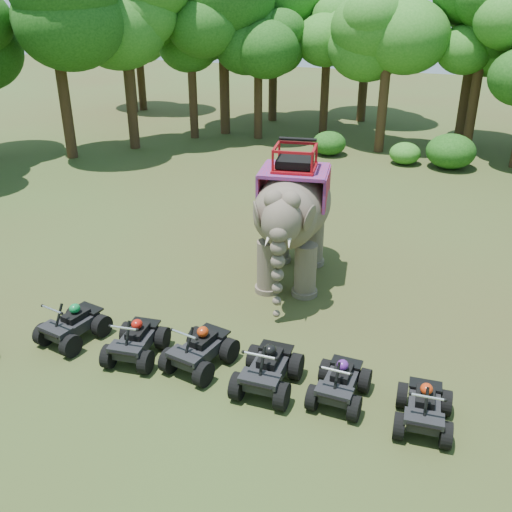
# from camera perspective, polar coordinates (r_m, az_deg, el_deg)

# --- Properties ---
(ground) EXTENTS (110.00, 110.00, 0.00)m
(ground) POSITION_cam_1_polar(r_m,az_deg,el_deg) (15.73, -1.61, -8.03)
(ground) COLOR #47381E
(ground) RESTS_ON ground
(elephant) EXTENTS (3.19, 5.60, 4.44)m
(elephant) POSITION_cam_1_polar(r_m,az_deg,el_deg) (17.90, 3.71, 4.26)
(elephant) COLOR brown
(elephant) RESTS_ON ground
(atv_0) EXTENTS (1.52, 1.89, 1.26)m
(atv_0) POSITION_cam_1_polar(r_m,az_deg,el_deg) (16.02, -17.94, -6.06)
(atv_0) COLOR black
(atv_0) RESTS_ON ground
(atv_1) EXTENTS (1.44, 1.83, 1.25)m
(atv_1) POSITION_cam_1_polar(r_m,az_deg,el_deg) (14.92, -11.97, -7.84)
(atv_1) COLOR black
(atv_1) RESTS_ON ground
(atv_2) EXTENTS (1.56, 1.94, 1.29)m
(atv_2) POSITION_cam_1_polar(r_m,az_deg,el_deg) (14.33, -5.67, -8.75)
(atv_2) COLOR black
(atv_2) RESTS_ON ground
(atv_3) EXTENTS (1.38, 1.86, 1.35)m
(atv_3) POSITION_cam_1_polar(r_m,az_deg,el_deg) (13.56, 1.19, -10.72)
(atv_3) COLOR black
(atv_3) RESTS_ON ground
(atv_4) EXTENTS (1.21, 1.64, 1.20)m
(atv_4) POSITION_cam_1_polar(r_m,az_deg,el_deg) (13.39, 8.43, -11.95)
(atv_4) COLOR black
(atv_4) RESTS_ON ground
(atv_5) EXTENTS (1.31, 1.71, 1.20)m
(atv_5) POSITION_cam_1_polar(r_m,az_deg,el_deg) (13.10, 16.53, -13.87)
(atv_5) COLOR black
(atv_5) RESTS_ON ground
(tree_0) EXTENTS (5.57, 5.57, 7.96)m
(tree_0) POSITION_cam_1_polar(r_m,az_deg,el_deg) (33.41, 12.78, 16.79)
(tree_0) COLOR #195114
(tree_0) RESTS_ON ground
(tree_1) EXTENTS (6.95, 6.95, 9.93)m
(tree_1) POSITION_cam_1_polar(r_m,az_deg,el_deg) (35.97, 20.72, 18.01)
(tree_1) COLOR #195114
(tree_1) RESTS_ON ground
(tree_28) EXTENTS (6.72, 6.72, 9.61)m
(tree_28) POSITION_cam_1_polar(r_m,az_deg,el_deg) (32.94, -18.99, 17.41)
(tree_28) COLOR #195114
(tree_28) RESTS_ON ground
(tree_29) EXTENTS (6.59, 6.59, 9.41)m
(tree_29) POSITION_cam_1_polar(r_m,az_deg,el_deg) (34.07, -12.71, 18.18)
(tree_29) COLOR #195114
(tree_29) RESTS_ON ground
(tree_30) EXTENTS (5.02, 5.02, 7.18)m
(tree_30) POSITION_cam_1_polar(r_m,az_deg,el_deg) (36.21, -6.40, 17.23)
(tree_30) COLOR #195114
(tree_30) RESTS_ON ground
(tree_31) EXTENTS (4.90, 4.90, 7.00)m
(tree_31) POSITION_cam_1_polar(r_m,az_deg,el_deg) (35.87, 0.22, 17.16)
(tree_31) COLOR #195114
(tree_31) RESTS_ON ground
(tree_32) EXTENTS (5.22, 5.22, 7.45)m
(tree_32) POSITION_cam_1_polar(r_m,az_deg,el_deg) (37.50, 6.99, 17.69)
(tree_32) COLOR #195114
(tree_32) RESTS_ON ground
(tree_33) EXTENTS (6.77, 6.77, 9.68)m
(tree_33) POSITION_cam_1_polar(r_m,az_deg,el_deg) (36.50, 20.76, 17.88)
(tree_33) COLOR #195114
(tree_33) RESTS_ON ground
(tree_35) EXTENTS (7.59, 7.59, 10.84)m
(tree_35) POSITION_cam_1_polar(r_m,az_deg,el_deg) (37.03, -3.27, 20.37)
(tree_35) COLOR #195114
(tree_35) RESTS_ON ground
(tree_36) EXTENTS (7.28, 7.28, 10.41)m
(tree_36) POSITION_cam_1_polar(r_m,az_deg,el_deg) (41.35, 11.00, 20.21)
(tree_36) COLOR #195114
(tree_36) RESTS_ON ground
(tree_38) EXTENTS (6.67, 6.67, 9.52)m
(tree_38) POSITION_cam_1_polar(r_m,az_deg,el_deg) (40.93, 1.74, 19.95)
(tree_38) COLOR #195114
(tree_38) RESTS_ON ground
(tree_39) EXTENTS (5.50, 5.50, 7.86)m
(tree_39) POSITION_cam_1_polar(r_m,az_deg,el_deg) (34.39, 21.20, 15.90)
(tree_39) COLOR #195114
(tree_39) RESTS_ON ground
(tree_43) EXTENTS (6.41, 6.41, 9.15)m
(tree_43) POSITION_cam_1_polar(r_m,az_deg,el_deg) (45.51, -11.68, 19.80)
(tree_43) COLOR #195114
(tree_43) RESTS_ON ground
(tree_45) EXTENTS (5.74, 5.74, 8.20)m
(tree_45) POSITION_cam_1_polar(r_m,az_deg,el_deg) (44.94, -12.53, 19.05)
(tree_45) COLOR #195114
(tree_45) RESTS_ON ground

